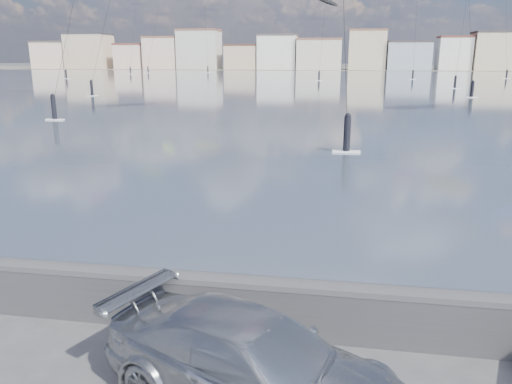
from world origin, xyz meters
The scene contains 6 objects.
bay_water centered at (0.00, 91.50, 0.01)m, with size 500.00×177.00×0.00m, color #343F4F.
far_shore_strip centered at (0.00, 200.00, 0.01)m, with size 500.00×60.00×0.00m, color #4C473D.
seawall centered at (0.00, 2.70, 0.58)m, with size 400.00×0.36×1.08m.
far_buildings centered at (1.31, 186.00, 6.03)m, with size 240.79×13.26×14.60m.
car_silver centered at (1.49, 0.84, 0.65)m, with size 1.82×4.49×1.30m, color #AFB2B6.
kitesurfer_7 centered at (-1.60, 108.05, 15.85)m, with size 7.04×15.23×17.88m.
Camera 1 is at (2.51, -4.98, 4.68)m, focal length 35.00 mm.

